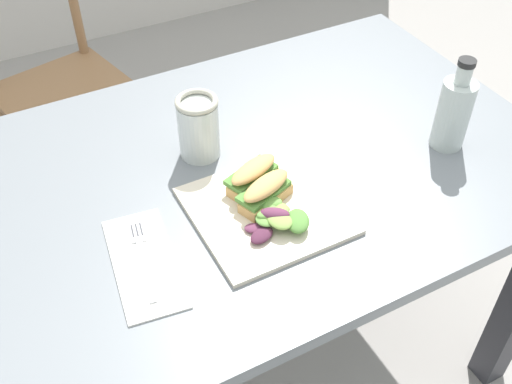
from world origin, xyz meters
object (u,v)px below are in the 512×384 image
at_px(chair_wooden_far, 59,86).
at_px(plate_lunch, 266,211).
at_px(sandwich_half_front, 266,191).
at_px(mason_jar_iced_tea, 199,130).
at_px(dining_table, 243,211).
at_px(sandwich_half_back, 253,175).
at_px(bottle_cold_brew, 453,116).
at_px(fork_on_napkin, 142,254).

bearing_deg(chair_wooden_far, plate_lunch, -80.72).
bearing_deg(plate_lunch, sandwich_half_front, 64.55).
relative_size(plate_lunch, mason_jar_iced_tea, 1.97).
bearing_deg(dining_table, sandwich_half_back, -98.67).
xyz_separation_m(chair_wooden_far, sandwich_half_front, (0.18, -1.07, 0.33)).
distance_m(plate_lunch, bottle_cold_brew, 0.45).
bearing_deg(sandwich_half_front, sandwich_half_back, 89.40).
xyz_separation_m(bottle_cold_brew, mason_jar_iced_tea, (-0.48, 0.22, -0.01)).
xyz_separation_m(chair_wooden_far, fork_on_napkin, (-0.07, -1.08, 0.30)).
xyz_separation_m(plate_lunch, fork_on_napkin, (-0.24, 0.01, 0.00)).
distance_m(dining_table, sandwich_half_back, 0.18).
height_order(dining_table, chair_wooden_far, chair_wooden_far).
bearing_deg(sandwich_half_front, dining_table, 84.77).
xyz_separation_m(sandwich_half_back, bottle_cold_brew, (0.43, -0.06, 0.03)).
bearing_deg(chair_wooden_far, sandwich_half_front, -80.20).
height_order(sandwich_half_front, sandwich_half_back, same).
distance_m(chair_wooden_far, bottle_cold_brew, 1.30).
height_order(dining_table, sandwich_half_back, sandwich_half_back).
bearing_deg(fork_on_napkin, bottle_cold_brew, -0.26).
relative_size(plate_lunch, bottle_cold_brew, 1.31).
xyz_separation_m(sandwich_half_back, fork_on_napkin, (-0.25, -0.06, -0.03)).
bearing_deg(plate_lunch, fork_on_napkin, 178.59).
height_order(fork_on_napkin, bottle_cold_brew, bottle_cold_brew).
relative_size(chair_wooden_far, plate_lunch, 3.22).
relative_size(sandwich_half_back, mason_jar_iced_tea, 0.89).
relative_size(fork_on_napkin, bottle_cold_brew, 0.90).
bearing_deg(plate_lunch, sandwich_half_back, 83.24).
height_order(chair_wooden_far, bottle_cold_brew, bottle_cold_brew).
height_order(plate_lunch, sandwich_half_front, sandwich_half_front).
relative_size(chair_wooden_far, sandwich_half_front, 7.13).
xyz_separation_m(dining_table, mason_jar_iced_tea, (-0.06, 0.08, 0.19)).
relative_size(plate_lunch, sandwich_half_back, 2.21).
relative_size(chair_wooden_far, mason_jar_iced_tea, 6.36).
height_order(sandwich_half_back, mason_jar_iced_tea, mason_jar_iced_tea).
distance_m(dining_table, mason_jar_iced_tea, 0.21).
relative_size(plate_lunch, fork_on_napkin, 1.46).
bearing_deg(dining_table, fork_on_napkin, -153.68).
distance_m(dining_table, chair_wooden_far, 0.98).
distance_m(sandwich_half_back, mason_jar_iced_tea, 0.16).
relative_size(sandwich_half_front, mason_jar_iced_tea, 0.89).
bearing_deg(plate_lunch, dining_table, 82.27).
height_order(dining_table, mason_jar_iced_tea, mason_jar_iced_tea).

